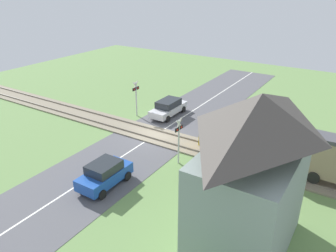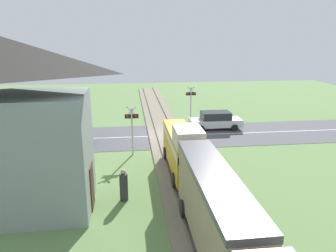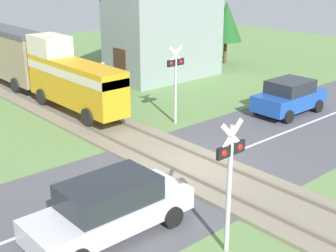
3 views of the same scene
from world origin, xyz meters
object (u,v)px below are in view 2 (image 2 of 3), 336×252
object	(u,v)px
crossing_signal_west_approach	(191,100)
pedestrian_by_station	(124,186)
train	(219,221)
crossing_signal_east_approach	(132,124)
car_far_side	(66,135)
car_near_crossing	(216,120)
station_building	(12,132)

from	to	relation	value
crossing_signal_west_approach	pedestrian_by_station	xyz separation A→B (m)	(5.97, 14.15, -1.41)
train	crossing_signal_east_approach	size ratio (longest dim) A/B	6.50
car_far_side	car_near_crossing	bearing A→B (deg)	-166.45
car_far_side	station_building	size ratio (longest dim) A/B	0.46
car_far_side	station_building	bearing A→B (deg)	87.55
train	station_building	world-z (taller)	station_building
train	station_building	size ratio (longest dim) A/B	2.81
car_near_crossing	crossing_signal_east_approach	xyz separation A→B (m)	(7.15, 5.36, 1.35)
train	car_far_side	world-z (taller)	train
crossing_signal_east_approach	pedestrian_by_station	distance (m)	6.49
crossing_signal_west_approach	crossing_signal_east_approach	distance (m)	9.54
station_building	car_near_crossing	bearing A→B (deg)	-135.54
car_near_crossing	crossing_signal_west_approach	distance (m)	3.30
station_building	pedestrian_by_station	xyz separation A→B (m)	(-4.68, -0.45, -3.07)
car_near_crossing	car_far_side	bearing A→B (deg)	13.55
train	car_near_crossing	world-z (taller)	train
pedestrian_by_station	station_building	bearing A→B (deg)	5.51
car_far_side	crossing_signal_west_approach	bearing A→B (deg)	-152.40
crossing_signal_west_approach	station_building	size ratio (longest dim) A/B	0.43
train	pedestrian_by_station	world-z (taller)	train
pedestrian_by_station	car_near_crossing	bearing A→B (deg)	-123.32
train	car_far_side	bearing A→B (deg)	-61.93
train	crossing_signal_east_approach	xyz separation A→B (m)	(2.72, -11.64, 0.26)
car_near_crossing	crossing_signal_west_approach	size ratio (longest dim) A/B	1.31
train	car_near_crossing	distance (m)	17.59
car_far_side	crossing_signal_east_approach	distance (m)	5.57
crossing_signal_east_approach	pedestrian_by_station	xyz separation A→B (m)	(0.52, 6.31, -1.41)
car_far_side	pedestrian_by_station	distance (m)	9.78
car_near_crossing	station_building	xyz separation A→B (m)	(12.35, 12.12, 3.01)
car_far_side	pedestrian_by_station	world-z (taller)	pedestrian_by_station
car_near_crossing	station_building	world-z (taller)	station_building
crossing_signal_west_approach	station_building	bearing A→B (deg)	53.90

